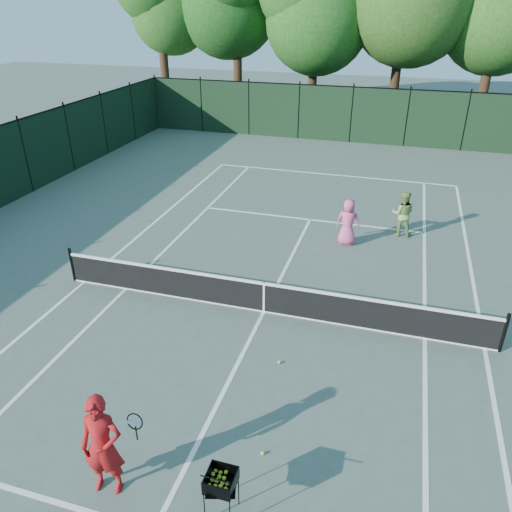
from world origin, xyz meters
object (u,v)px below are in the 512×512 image
(loose_ball_near_cart, at_px, (263,453))
(loose_ball_midcourt, at_px, (279,362))
(player_pink, at_px, (348,222))
(player_green, at_px, (403,214))
(ball_hopper, at_px, (221,481))
(coach, at_px, (103,446))

(loose_ball_near_cart, relative_size, loose_ball_midcourt, 1.00)
(player_pink, xyz_separation_m, loose_ball_near_cart, (-0.32, -9.25, -0.76))
(player_green, relative_size, loose_ball_midcourt, 23.54)
(player_pink, relative_size, ball_hopper, 1.77)
(player_green, bearing_deg, coach, 67.89)
(coach, relative_size, player_pink, 1.24)
(ball_hopper, distance_m, loose_ball_near_cart, 1.51)
(coach, height_order, player_pink, coach)
(coach, bearing_deg, loose_ball_near_cart, 20.68)
(loose_ball_midcourt, bearing_deg, coach, -116.67)
(player_pink, bearing_deg, coach, 77.78)
(ball_hopper, xyz_separation_m, loose_ball_near_cart, (0.32, 1.29, -0.72))
(coach, xyz_separation_m, ball_hopper, (2.00, 0.10, -0.23))
(loose_ball_near_cart, bearing_deg, ball_hopper, -103.78)
(ball_hopper, bearing_deg, player_pink, 70.31)
(player_pink, xyz_separation_m, loose_ball_midcourt, (-0.65, -6.68, -0.76))
(loose_ball_near_cart, height_order, loose_ball_midcourt, same)
(player_pink, bearing_deg, loose_ball_midcourt, 86.13)
(coach, bearing_deg, loose_ball_midcourt, 53.08)
(coach, bearing_deg, player_pink, 65.82)
(player_green, relative_size, ball_hopper, 1.79)
(player_green, bearing_deg, loose_ball_near_cart, 77.05)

